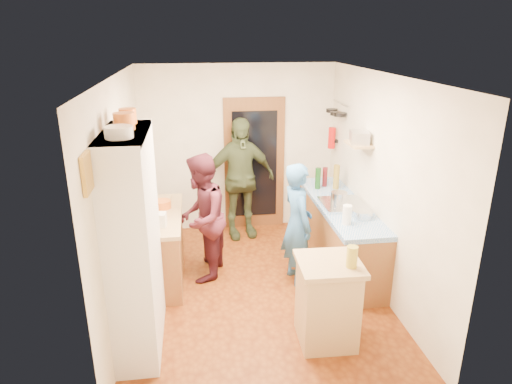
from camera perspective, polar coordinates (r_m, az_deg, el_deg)
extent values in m
cube|color=brown|center=(5.83, -0.01, -12.10)|extent=(3.00, 4.00, 0.02)
cube|color=silver|center=(4.98, -0.01, 14.50)|extent=(3.00, 4.00, 0.02)
cube|color=#EDE5CD|center=(7.17, -2.24, 5.42)|extent=(3.00, 0.02, 2.60)
cube|color=#EDE5CD|center=(3.46, 4.68, -10.86)|extent=(3.00, 0.02, 2.60)
cube|color=#EDE5CD|center=(5.28, -16.47, -0.62)|extent=(0.02, 4.00, 2.60)
cube|color=#EDE5CD|center=(5.66, 15.31, 0.84)|extent=(0.02, 4.00, 2.60)
cube|color=brown|center=(7.23, -0.21, 3.49)|extent=(0.95, 0.06, 2.10)
cube|color=black|center=(7.20, -0.17, 3.41)|extent=(0.70, 0.02, 1.70)
cube|color=white|center=(4.59, -14.95, -6.25)|extent=(0.40, 1.20, 2.20)
cube|color=white|center=(4.25, -16.22, 7.00)|extent=(0.40, 1.14, 0.04)
cylinder|color=white|center=(3.99, -16.78, 7.18)|extent=(0.24, 0.24, 0.10)
cylinder|color=orange|center=(4.32, -16.17, 8.51)|extent=(0.19, 0.19, 0.15)
cylinder|color=orange|center=(4.59, -15.73, 9.12)|extent=(0.16, 0.16, 0.15)
cube|color=brown|center=(5.99, -12.15, -6.89)|extent=(0.60, 1.40, 0.85)
cube|color=tan|center=(5.81, -12.46, -2.90)|extent=(0.64, 1.44, 0.05)
cube|color=white|center=(5.41, -12.28, -3.41)|extent=(0.22, 0.16, 0.16)
cylinder|color=white|center=(5.56, -13.22, -2.63)|extent=(0.18, 0.18, 0.19)
cylinder|color=orange|center=(5.95, -11.62, -1.51)|extent=(0.26, 0.26, 0.10)
cube|color=tan|center=(6.27, -11.99, -0.83)|extent=(0.32, 0.25, 0.02)
cube|color=brown|center=(6.31, 10.26, -5.42)|extent=(0.60, 2.20, 0.84)
cube|color=blue|center=(6.13, 10.51, -1.61)|extent=(0.62, 2.22, 0.06)
cube|color=silver|center=(6.02, 10.85, -1.53)|extent=(0.55, 0.58, 0.04)
cylinder|color=silver|center=(6.01, 10.32, -0.62)|extent=(0.21, 0.21, 0.14)
cylinder|color=#143F14|center=(6.58, 7.74, 1.70)|extent=(0.09, 0.09, 0.31)
cylinder|color=#591419|center=(6.70, 8.60, 1.88)|extent=(0.09, 0.09, 0.28)
cylinder|color=olive|center=(6.61, 10.01, 1.87)|extent=(0.10, 0.10, 0.35)
cylinder|color=white|center=(5.43, 11.31, -2.81)|extent=(0.12, 0.12, 0.23)
cylinder|color=silver|center=(5.68, 13.12, -2.67)|extent=(0.26, 0.26, 0.10)
cube|color=tan|center=(4.81, 8.87, -13.65)|extent=(0.57, 0.57, 0.86)
cube|color=tan|center=(4.58, 9.17, -8.88)|extent=(0.64, 0.64, 0.05)
cube|color=white|center=(4.61, 8.41, -8.53)|extent=(0.36, 0.29, 0.02)
cylinder|color=#AD9E2D|center=(4.47, 11.91, -7.93)|extent=(0.11, 0.11, 0.21)
cylinder|color=silver|center=(6.86, 10.55, 10.85)|extent=(0.02, 0.65, 0.02)
cylinder|color=black|center=(6.70, 10.45, 9.52)|extent=(0.18, 0.18, 0.05)
cylinder|color=black|center=(6.89, 9.93, 9.65)|extent=(0.16, 0.16, 0.05)
cylinder|color=black|center=(7.08, 9.44, 10.02)|extent=(0.17, 0.17, 0.05)
cube|color=tan|center=(5.90, 12.73, 5.86)|extent=(0.26, 0.42, 0.03)
cube|color=silver|center=(5.88, 12.79, 6.71)|extent=(0.28, 0.34, 0.15)
cube|color=black|center=(7.14, 9.90, 6.31)|extent=(0.06, 0.10, 0.04)
cylinder|color=red|center=(7.11, 9.46, 6.69)|extent=(0.11, 0.11, 0.32)
cube|color=gold|center=(3.60, -20.39, 2.22)|extent=(0.03, 0.25, 0.30)
imported|color=#2F629A|center=(5.69, 5.55, -4.03)|extent=(0.47, 0.63, 1.56)
imported|color=#431721|center=(5.81, -6.46, -3.10)|extent=(0.81, 0.93, 1.64)
imported|color=#374227|center=(6.91, -1.95, 1.69)|extent=(1.16, 0.65, 1.87)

